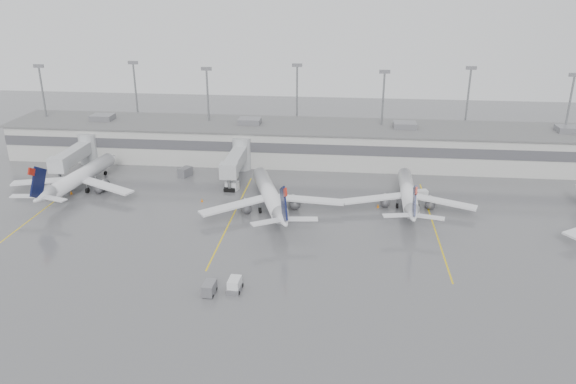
# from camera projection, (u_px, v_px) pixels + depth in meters

# --- Properties ---
(ground) EXTENTS (260.00, 260.00, 0.00)m
(ground) POSITION_uv_depth(u_px,v_px,m) (326.00, 292.00, 75.68)
(ground) COLOR #505052
(ground) RESTS_ON ground
(terminal) EXTENTS (152.00, 17.00, 9.45)m
(terminal) POSITION_uv_depth(u_px,v_px,m) (337.00, 143.00, 127.95)
(terminal) COLOR #B4B4AF
(terminal) RESTS_ON ground
(light_masts) EXTENTS (142.40, 8.00, 20.60)m
(light_masts) POSITION_uv_depth(u_px,v_px,m) (338.00, 104.00, 130.46)
(light_masts) COLOR gray
(light_masts) RESTS_ON ground
(jet_bridge_left) EXTENTS (4.00, 17.20, 7.00)m
(jet_bridge_left) POSITION_uv_depth(u_px,v_px,m) (80.00, 153.00, 122.08)
(jet_bridge_left) COLOR #A5A8AA
(jet_bridge_left) RESTS_ON ground
(jet_bridge_right) EXTENTS (4.00, 17.20, 7.00)m
(jet_bridge_right) POSITION_uv_depth(u_px,v_px,m) (238.00, 158.00, 118.68)
(jet_bridge_right) COLOR #A5A8AA
(jet_bridge_right) RESTS_ON ground
(stand_markings) EXTENTS (105.25, 40.00, 0.01)m
(stand_markings) POSITION_uv_depth(u_px,v_px,m) (331.00, 220.00, 97.94)
(stand_markings) COLOR yellow
(stand_markings) RESTS_ON ground
(jet_far_left) EXTENTS (25.75, 29.00, 9.39)m
(jet_far_left) POSITION_uv_depth(u_px,v_px,m) (78.00, 177.00, 110.05)
(jet_far_left) COLOR white
(jet_far_left) RESTS_ON ground
(jet_mid_left) EXTENTS (25.10, 28.59, 9.56)m
(jet_mid_left) POSITION_uv_depth(u_px,v_px,m) (271.00, 196.00, 100.78)
(jet_mid_left) COLOR white
(jet_mid_left) RESTS_ON ground
(jet_mid_right) EXTENTS (24.23, 27.16, 8.79)m
(jet_mid_right) POSITION_uv_depth(u_px,v_px,m) (408.00, 194.00, 102.30)
(jet_mid_right) COLOR white
(jet_mid_right) RESTS_ON ground
(baggage_tug) EXTENTS (1.98, 2.92, 1.82)m
(baggage_tug) POSITION_uv_depth(u_px,v_px,m) (235.00, 286.00, 75.89)
(baggage_tug) COLOR silver
(baggage_tug) RESTS_ON ground
(baggage_cart) EXTENTS (1.64, 2.70, 1.69)m
(baggage_cart) POSITION_uv_depth(u_px,v_px,m) (209.00, 288.00, 75.02)
(baggage_cart) COLOR slate
(baggage_cart) RESTS_ON ground
(gse_uld_a) EXTENTS (2.92, 2.38, 1.78)m
(gse_uld_a) POSITION_uv_depth(u_px,v_px,m) (89.00, 177.00, 116.18)
(gse_uld_a) COLOR silver
(gse_uld_a) RESTS_ON ground
(gse_uld_b) EXTENTS (2.76, 2.15, 1.74)m
(gse_uld_b) POSITION_uv_depth(u_px,v_px,m) (232.00, 185.00, 111.66)
(gse_uld_b) COLOR silver
(gse_uld_b) RESTS_ON ground
(gse_uld_c) EXTENTS (2.52, 2.00, 1.56)m
(gse_uld_c) POSITION_uv_depth(u_px,v_px,m) (421.00, 194.00, 107.57)
(gse_uld_c) COLOR silver
(gse_uld_c) RESTS_ON ground
(gse_loader) EXTENTS (2.93, 3.54, 1.90)m
(gse_loader) POSITION_uv_depth(u_px,v_px,m) (185.00, 172.00, 119.06)
(gse_loader) COLOR slate
(gse_loader) RESTS_ON ground
(cone_a) EXTENTS (0.47, 0.47, 0.75)m
(cone_a) POSITION_uv_depth(u_px,v_px,m) (71.00, 192.00, 109.52)
(cone_a) COLOR orange
(cone_a) RESTS_ON ground
(cone_b) EXTENTS (0.43, 0.43, 0.68)m
(cone_b) POSITION_uv_depth(u_px,v_px,m) (202.00, 200.00, 105.83)
(cone_b) COLOR orange
(cone_b) RESTS_ON ground
(cone_c) EXTENTS (0.46, 0.46, 0.72)m
(cone_c) POSITION_uv_depth(u_px,v_px,m) (378.00, 206.00, 103.19)
(cone_c) COLOR orange
(cone_c) RESTS_ON ground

